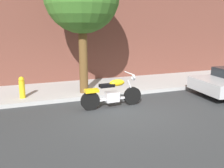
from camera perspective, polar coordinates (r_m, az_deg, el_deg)
ground_plane at (r=8.15m, az=3.37°, el=-5.96°), size 60.00×60.00×0.00m
sidewalk at (r=10.79m, az=-2.97°, el=-0.78°), size 24.21×2.77×0.14m
motorcycle at (r=8.34m, az=-0.03°, el=-2.19°), size 2.11×0.70×1.11m
fire_hydrant at (r=9.47m, az=-19.41°, el=-1.10°), size 0.20×0.20×0.91m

